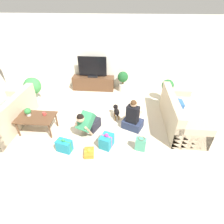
% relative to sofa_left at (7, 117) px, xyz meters
% --- Properties ---
extents(ground_plane, '(16.00, 16.00, 0.00)m').
position_rel_sofa_left_xyz_m(ground_plane, '(2.40, 0.12, -0.31)').
color(ground_plane, beige).
extents(wall_back, '(8.40, 0.06, 2.60)m').
position_rel_sofa_left_xyz_m(wall_back, '(2.40, 2.75, 0.99)').
color(wall_back, white).
rests_on(wall_back, ground_plane).
extents(sofa_left, '(0.89, 2.03, 0.87)m').
position_rel_sofa_left_xyz_m(sofa_left, '(0.00, 0.00, 0.00)').
color(sofa_left, '#C6B293').
rests_on(sofa_left, ground_plane).
extents(sofa_right, '(0.89, 2.03, 0.87)m').
position_rel_sofa_left_xyz_m(sofa_right, '(4.81, 0.45, 0.00)').
color(sofa_right, '#C6B293').
rests_on(sofa_right, ground_plane).
extents(coffee_table, '(0.98, 0.61, 0.47)m').
position_rel_sofa_left_xyz_m(coffee_table, '(0.93, -0.16, 0.11)').
color(coffee_table, brown).
rests_on(coffee_table, ground_plane).
extents(tv_console, '(1.57, 0.41, 0.52)m').
position_rel_sofa_left_xyz_m(tv_console, '(1.99, 2.47, -0.05)').
color(tv_console, brown).
rests_on(tv_console, ground_plane).
extents(tv, '(1.04, 0.20, 0.77)m').
position_rel_sofa_left_xyz_m(tv, '(1.99, 2.47, 0.56)').
color(tv, black).
rests_on(tv, tv_console).
extents(potted_plant_back_right, '(0.39, 0.39, 0.77)m').
position_rel_sofa_left_xyz_m(potted_plant_back_right, '(3.13, 2.42, 0.14)').
color(potted_plant_back_right, beige).
rests_on(potted_plant_back_right, ground_plane).
extents(potted_plant_corner_right, '(0.41, 0.41, 0.78)m').
position_rel_sofa_left_xyz_m(potted_plant_corner_right, '(4.66, 1.82, 0.14)').
color(potted_plant_corner_right, '#4C4C51').
rests_on(potted_plant_corner_right, ground_plane).
extents(potted_plant_corner_left, '(0.57, 0.57, 0.87)m').
position_rel_sofa_left_xyz_m(potted_plant_corner_left, '(0.15, 1.36, 0.25)').
color(potted_plant_corner_left, beige).
rests_on(potted_plant_corner_left, ground_plane).
extents(person_kneeling, '(0.59, 0.83, 0.78)m').
position_rel_sofa_left_xyz_m(person_kneeling, '(2.30, -0.13, 0.04)').
color(person_kneeling, '#23232D').
rests_on(person_kneeling, ground_plane).
extents(person_sitting, '(0.64, 0.60, 0.91)m').
position_rel_sofa_left_xyz_m(person_sitting, '(3.48, 0.18, 0.01)').
color(person_sitting, '#283351').
rests_on(person_sitting, ground_plane).
extents(dog, '(0.23, 0.53, 0.35)m').
position_rel_sofa_left_xyz_m(dog, '(3.00, 0.66, -0.07)').
color(dog, black).
rests_on(dog, ground_plane).
extents(gift_box_a, '(0.40, 0.30, 0.36)m').
position_rel_sofa_left_xyz_m(gift_box_a, '(1.85, -0.81, -0.15)').
color(gift_box_a, teal).
rests_on(gift_box_a, ground_plane).
extents(gift_box_b, '(0.27, 0.33, 0.16)m').
position_rel_sofa_left_xyz_m(gift_box_b, '(2.46, -0.89, -0.25)').
color(gift_box_b, orange).
rests_on(gift_box_b, ground_plane).
extents(gift_box_c, '(0.37, 0.42, 0.39)m').
position_rel_sofa_left_xyz_m(gift_box_c, '(2.84, -0.59, -0.14)').
color(gift_box_c, teal).
rests_on(gift_box_c, ground_plane).
extents(gift_bag_a, '(0.27, 0.19, 0.37)m').
position_rel_sofa_left_xyz_m(gift_bag_a, '(3.66, -0.64, -0.13)').
color(gift_bag_a, '#4CA384').
rests_on(gift_bag_a, ground_plane).
extents(mug, '(0.12, 0.08, 0.09)m').
position_rel_sofa_left_xyz_m(mug, '(1.13, -0.07, 0.21)').
color(mug, '#B23D38').
rests_on(mug, coffee_table).
extents(tabletop_plant, '(0.17, 0.17, 0.22)m').
position_rel_sofa_left_xyz_m(tabletop_plant, '(0.73, -0.12, 0.29)').
color(tabletop_plant, beige).
rests_on(tabletop_plant, coffee_table).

